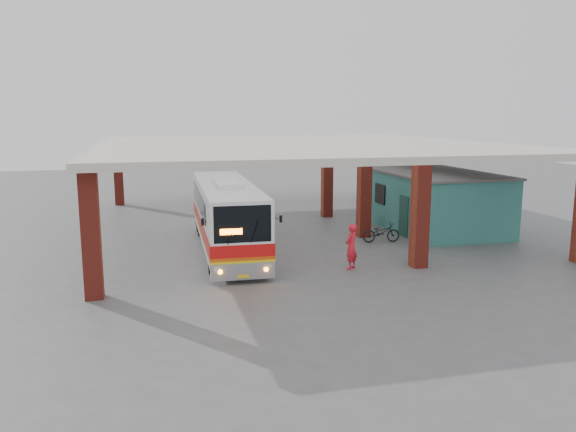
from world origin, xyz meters
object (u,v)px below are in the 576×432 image
Objects in this scene: coach_bus at (226,215)px; red_chair at (368,219)px; motorcycle at (381,232)px; pedestrian at (351,247)px.

coach_bus is 13.41× the size of red_chair.
red_chair is (0.92, 3.87, -0.09)m from motorcycle.
motorcycle is (7.52, -0.27, -1.15)m from coach_bus.
red_chair is at bearing 25.07° from coach_bus.
motorcycle is 2.17× the size of red_chair.
coach_bus reaches higher than red_chair.
red_chair is at bearing -159.47° from pedestrian.
coach_bus is at bearing 93.69° from motorcycle.
motorcycle is 1.00× the size of pedestrian.
pedestrian is (4.38, -4.48, -0.71)m from coach_bus.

